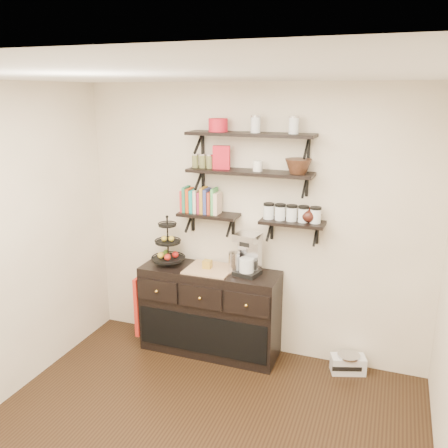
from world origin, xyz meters
TOP-DOWN VIEW (x-y plane):
  - ceiling at (0.00, 0.00)m, footprint 3.50×3.50m
  - back_wall at (0.00, 1.75)m, footprint 3.50×0.02m
  - shelf_top at (0.00, 1.62)m, footprint 1.20×0.27m
  - shelf_mid at (0.00, 1.62)m, footprint 1.20×0.27m
  - shelf_low_left at (-0.42, 1.63)m, footprint 0.60×0.25m
  - shelf_low_right at (0.42, 1.63)m, footprint 0.60×0.25m
  - cookbooks at (-0.49, 1.63)m, footprint 0.40×0.15m
  - glass_canisters at (0.41, 1.63)m, footprint 0.54×0.10m
  - sideboard at (-0.37, 1.51)m, footprint 1.40×0.50m
  - fruit_stand at (-0.82, 1.52)m, footprint 0.34×0.34m
  - candle at (-0.39, 1.51)m, footprint 0.08×0.08m
  - coffee_maker at (0.02, 1.54)m, footprint 0.26×0.26m
  - thermal_carafe at (-0.11, 1.49)m, footprint 0.11×0.11m
  - apron at (-1.10, 1.41)m, footprint 0.04×0.27m
  - radio at (1.02, 1.59)m, footprint 0.35×0.27m
  - recipe_box at (-0.28, 1.61)m, footprint 0.17×0.09m
  - walnut_bowl at (0.45, 1.61)m, footprint 0.24×0.24m
  - ramekins at (0.08, 1.61)m, footprint 0.09×0.09m
  - teapot at (0.57, 1.63)m, footprint 0.19×0.14m
  - red_pot at (-0.31, 1.61)m, footprint 0.18×0.18m

SIDE VIEW (x-z plane):
  - radio at x=1.02m, z-range 0.00..0.19m
  - sideboard at x=-0.37m, z-range -0.01..0.91m
  - apron at x=-1.10m, z-range 0.14..0.77m
  - candle at x=-0.39m, z-range 0.92..1.00m
  - thermal_carafe at x=-0.11m, z-range 0.90..1.12m
  - fruit_stand at x=-0.82m, z-range 0.82..1.32m
  - coffee_maker at x=0.02m, z-range 0.89..1.31m
  - back_wall at x=0.00m, z-range 0.00..2.70m
  - shelf_low_left at x=-0.42m, z-range 1.31..1.54m
  - shelf_low_right at x=0.42m, z-range 1.31..1.54m
  - glass_canisters at x=0.41m, z-range 1.45..1.58m
  - teapot at x=0.57m, z-range 1.45..1.59m
  - cookbooks at x=-0.49m, z-range 1.44..1.70m
  - shelf_mid at x=0.00m, z-range 1.77..2.00m
  - ramekins at x=0.08m, z-range 1.90..2.00m
  - walnut_bowl at x=0.45m, z-range 1.90..2.03m
  - recipe_box at x=-0.28m, z-range 1.90..2.12m
  - shelf_top at x=0.00m, z-range 2.12..2.35m
  - red_pot at x=-0.31m, z-range 2.25..2.37m
  - ceiling at x=0.00m, z-range 2.69..2.71m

